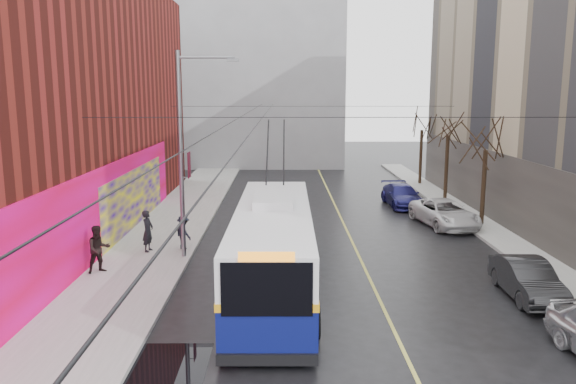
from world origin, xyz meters
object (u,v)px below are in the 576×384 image
Objects in this scene: pedestrian_b at (99,249)px; pedestrian_c at (183,232)px; tree_near at (487,136)px; streetlight_pole at (184,150)px; parked_car_d at (402,196)px; parked_car_c at (445,213)px; tree_mid at (449,124)px; following_car at (262,212)px; pedestrian_a at (148,231)px; tree_far at (422,120)px; trolleybus at (273,247)px; parked_car_b at (527,279)px.

pedestrian_b reaches higher than pedestrian_c.
pedestrian_c is at bearing -162.60° from tree_near.
streetlight_pole reaches higher than parked_car_d.
parked_car_c is 2.69× the size of pedestrian_b.
pedestrian_b is (-18.29, -15.25, -4.14)m from tree_mid.
tree_near reaches higher than following_car.
pedestrian_a is at bearing -145.41° from parked_car_d.
tree_far is 1.47× the size of following_car.
streetlight_pole is 5.38m from pedestrian_b.
pedestrian_c is at bearing -129.42° from tree_far.
streetlight_pole is 6.38m from trolleybus.
parked_car_b is at bearing -96.99° from tree_mid.
trolleybus is 8.19× the size of pedestrian_c.
tree_far is at bearing 44.94° from following_car.
pedestrian_c is (-13.50, -5.01, 0.21)m from parked_car_c.
parked_car_b is at bearing -95.03° from tree_far.
parked_car_b is 2.20× the size of pedestrian_a.
tree_near is at bearing -5.05° from following_car.
pedestrian_a is at bearing -135.75° from following_car.
tree_mid is at bearing 4.16° from pedestrian_b.
parked_car_b is at bearing -4.74° from trolleybus.
parked_car_c is 1.15× the size of following_car.
trolleybus is at bearing -142.37° from parked_car_c.
pedestrian_c is (-0.36, 1.14, -3.92)m from streetlight_pole.
tree_far is at bearing 90.00° from tree_mid.
parked_car_b is (-2.18, -10.83, -4.29)m from tree_near.
pedestrian_b reaches higher than parked_car_b.
parked_car_c reaches higher than parked_car_b.
tree_mid is at bearing -90.00° from tree_far.
parked_car_b is (9.11, -0.86, -0.99)m from trolleybus.
tree_far is 3.48× the size of pedestrian_a.
pedestrian_c reaches higher than following_car.
parked_car_b is at bearing -52.04° from following_car.
tree_mid reaches higher than tree_far.
pedestrian_b reaches higher than parked_car_d.
trolleybus is at bearing -49.52° from pedestrian_b.
parked_car_c is at bearing -106.32° from tree_mid.
streetlight_pole is 17.18m from parked_car_d.
parked_car_c is at bearing -81.19° from parked_car_d.
trolleybus is (3.85, -3.97, -3.17)m from streetlight_pole.
tree_mid is at bearing 57.00° from trolleybus.
parked_car_c is at bearing -8.36° from pedestrian_b.
following_car is 7.42m from pedestrian_a.
parked_car_c is (-2.00, 0.16, -4.26)m from tree_near.
tree_mid reaches higher than pedestrian_a.
tree_far is 18.79m from following_car.
parked_car_c reaches higher than parked_car_d.
tree_mid is 18.53m from parked_car_b.
parked_car_b is at bearing -89.98° from parked_car_d.
parked_car_b is 15.88m from pedestrian_a.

